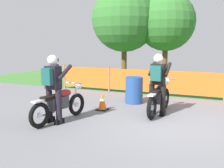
{
  "coord_description": "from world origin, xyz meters",
  "views": [
    {
      "loc": [
        1.23,
        -6.23,
        1.92
      ],
      "look_at": [
        -1.6,
        -0.04,
        0.9
      ],
      "focal_mm": 41.71,
      "sensor_mm": 36.0,
      "label": 1
    }
  ],
  "objects_px": {
    "rider_trailing": "(53,85)",
    "rider_lead": "(158,81)",
    "motorcycle_lead": "(159,97)",
    "traffic_cone": "(102,101)",
    "motorcycle_trailing": "(60,104)",
    "spare_drum": "(134,90)"
  },
  "relations": [
    {
      "from": "rider_trailing",
      "to": "rider_lead",
      "type": "bearing_deg",
      "value": -42.47
    },
    {
      "from": "motorcycle_lead",
      "to": "rider_trailing",
      "type": "distance_m",
      "value": 2.97
    },
    {
      "from": "traffic_cone",
      "to": "rider_trailing",
      "type": "bearing_deg",
      "value": -106.94
    },
    {
      "from": "motorcycle_trailing",
      "to": "motorcycle_lead",
      "type": "bearing_deg",
      "value": -42.08
    },
    {
      "from": "rider_trailing",
      "to": "spare_drum",
      "type": "distance_m",
      "value": 3.16
    },
    {
      "from": "traffic_cone",
      "to": "spare_drum",
      "type": "height_order",
      "value": "spare_drum"
    },
    {
      "from": "motorcycle_trailing",
      "to": "rider_trailing",
      "type": "relative_size",
      "value": 1.15
    },
    {
      "from": "spare_drum",
      "to": "rider_trailing",
      "type": "bearing_deg",
      "value": -109.52
    },
    {
      "from": "rider_lead",
      "to": "motorcycle_lead",
      "type": "bearing_deg",
      "value": 0.51
    },
    {
      "from": "motorcycle_trailing",
      "to": "traffic_cone",
      "type": "xyz_separation_m",
      "value": [
        0.48,
        1.45,
        -0.19
      ]
    },
    {
      "from": "spare_drum",
      "to": "motorcycle_trailing",
      "type": "bearing_deg",
      "value": -110.42
    },
    {
      "from": "motorcycle_trailing",
      "to": "spare_drum",
      "type": "xyz_separation_m",
      "value": [
        1.02,
        2.73,
        -0.01
      ]
    },
    {
      "from": "motorcycle_trailing",
      "to": "spare_drum",
      "type": "distance_m",
      "value": 2.91
    },
    {
      "from": "motorcycle_lead",
      "to": "motorcycle_trailing",
      "type": "bearing_deg",
      "value": 131.89
    },
    {
      "from": "rider_lead",
      "to": "rider_trailing",
      "type": "relative_size",
      "value": 1.0
    },
    {
      "from": "rider_trailing",
      "to": "traffic_cone",
      "type": "relative_size",
      "value": 3.19
    },
    {
      "from": "motorcycle_trailing",
      "to": "rider_lead",
      "type": "xyz_separation_m",
      "value": [
        2.11,
        1.57,
        0.5
      ]
    },
    {
      "from": "motorcycle_lead",
      "to": "spare_drum",
      "type": "height_order",
      "value": "motorcycle_lead"
    },
    {
      "from": "rider_trailing",
      "to": "traffic_cone",
      "type": "bearing_deg",
      "value": -9.36
    },
    {
      "from": "motorcycle_lead",
      "to": "rider_lead",
      "type": "height_order",
      "value": "rider_lead"
    },
    {
      "from": "motorcycle_trailing",
      "to": "rider_trailing",
      "type": "bearing_deg",
      "value": -179.49
    },
    {
      "from": "rider_lead",
      "to": "spare_drum",
      "type": "relative_size",
      "value": 1.92
    }
  ]
}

